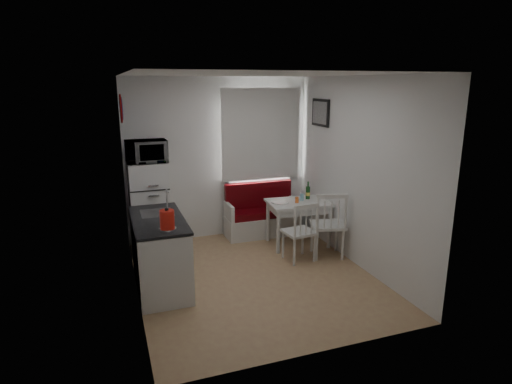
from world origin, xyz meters
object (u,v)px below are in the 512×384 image
Objects in this scene: kitchen_counter at (160,252)px; wine_bottle at (308,190)px; dining_table at (298,206)px; kettle at (167,220)px; bench at (261,218)px; chair_right at (331,218)px; microwave at (146,151)px; chair_left at (302,226)px; fridge at (149,207)px.

kitchen_counter reaches higher than wine_bottle.
kettle is (-2.19, -1.24, 0.40)m from dining_table.
bench is 4.69× the size of kettle.
kettle is 2.75m from wine_bottle.
chair_right is (0.21, -0.67, -0.01)m from dining_table.
chair_left is at bearing -29.50° from microwave.
fridge is (-2.43, 1.18, 0.08)m from chair_right.
fridge reaches higher than chair_right.
kettle reaches higher than dining_table.
microwave is (0.02, 1.19, 1.09)m from kitchen_counter.
microwave is (-2.22, 0.45, 0.92)m from dining_table.
kitchen_counter is 1.27m from fridge.
bench is at bearing 127.00° from dining_table.
bench is at bearing 45.77° from kettle.
dining_table is at bearing -57.59° from bench.
bench is 0.96m from wine_bottle.
fridge is at bearing 89.10° from kitchen_counter.
microwave reaches higher than wine_bottle.
kettle is (-2.40, -0.57, 0.41)m from chair_right.
chair_right is at bearing -68.12° from dining_table.
bench is at bearing 4.94° from microwave.
chair_left is at bearing -30.59° from fridge.
chair_left is at bearing -106.12° from dining_table.
kettle is (0.05, -0.50, 0.57)m from kitchen_counter.
wine_bottle reaches higher than chair_left.
kettle is at bearing -170.04° from chair_left.
bench is 0.80m from dining_table.
wine_bottle is (0.21, 0.10, 0.22)m from dining_table.
chair_right is (0.60, -1.28, 0.33)m from bench.
fridge is at bearing 90.99° from kettle.
dining_table is 0.70m from chair_right.
microwave reaches higher than chair_right.
chair_left is (1.99, 0.08, 0.09)m from kitchen_counter.
chair_right reaches higher than bench.
bench is 2.58× the size of chair_left.
fridge is (0.02, 1.24, 0.24)m from kitchen_counter.
kitchen_counter is 2.27× the size of microwave.
chair_left is at bearing -121.11° from wine_bottle.
bench is 1.31m from chair_left.
dining_table is 2.55m from kettle.
kettle is at bearing -151.36° from chair_right.
chair_right reaches higher than dining_table.
kitchen_counter is 5.07× the size of kettle.
fridge is 2.47m from wine_bottle.
kitchen_counter is 1.08× the size of bench.
wine_bottle is (2.43, -0.40, 0.15)m from fridge.
wine_bottle is at bearing 105.36° from chair_right.
kettle is at bearing -88.98° from microwave.
kettle reaches higher than wine_bottle.
bench is at bearing 130.32° from chair_right.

